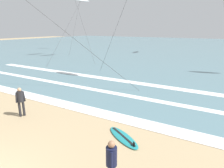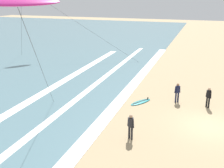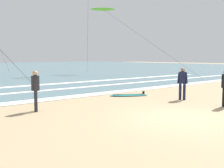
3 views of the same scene
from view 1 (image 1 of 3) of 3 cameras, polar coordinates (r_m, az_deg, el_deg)
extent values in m
cube|color=slate|center=(53.88, 24.26, 9.28)|extent=(140.00, 90.00, 0.01)
cube|color=white|center=(10.94, 2.09, -9.43)|extent=(47.32, 1.01, 0.01)
cube|color=white|center=(14.53, 2.95, -3.01)|extent=(50.38, 0.61, 0.01)
cube|color=white|center=(17.06, 12.54, -0.54)|extent=(40.01, 0.88, 0.01)
cylinder|color=#232328|center=(12.03, -24.44, -6.46)|extent=(0.13, 0.13, 0.82)
cylinder|color=#232328|center=(12.06, -23.51, -6.30)|extent=(0.13, 0.13, 0.82)
cylinder|color=#232328|center=(11.82, -24.35, -3.23)|extent=(0.32, 0.32, 0.58)
cylinder|color=#232328|center=(11.80, -25.22, -3.49)|extent=(0.14, 0.16, 0.56)
cylinder|color=#232328|center=(11.86, -23.45, -3.20)|extent=(0.14, 0.16, 0.56)
sphere|color=tan|center=(11.71, -24.55, -1.44)|extent=(0.21, 0.21, 0.21)
cylinder|color=#141938|center=(6.12, -0.15, -19.60)|extent=(0.32, 0.32, 0.58)
cylinder|color=#141938|center=(5.98, -0.15, -20.83)|extent=(0.15, 0.16, 0.56)
cylinder|color=#141938|center=(6.29, -0.14, -18.81)|extent=(0.15, 0.16, 0.56)
sphere|color=#9E7051|center=(5.91, -0.15, -16.55)|extent=(0.21, 0.21, 0.21)
ellipsoid|color=teal|center=(9.12, 3.18, -14.67)|extent=(2.11, 1.60, 0.09)
cube|color=black|center=(9.10, 3.18, -14.40)|extent=(1.58, 1.01, 0.01)
cube|color=black|center=(8.47, 6.19, -16.34)|extent=(0.11, 0.08, 0.16)
cylinder|color=#333333|center=(36.45, 28.87, 18.61)|extent=(4.11, 5.03, 15.47)
cylinder|color=#333333|center=(30.62, -8.27, 16.43)|extent=(6.83, 3.95, 10.38)
cylinder|color=#333333|center=(20.19, 1.08, 15.25)|extent=(5.02, 1.80, 9.07)
ellipsoid|color=white|center=(33.55, -8.62, 22.25)|extent=(1.30, 3.28, 0.43)
cylinder|color=#333333|center=(29.43, -12.86, 14.57)|extent=(1.44, 9.05, 8.65)
cylinder|color=#333333|center=(15.42, -11.31, 12.92)|extent=(9.07, 4.50, 8.02)
cylinder|color=#333333|center=(39.51, -9.74, 18.63)|extent=(2.93, 8.71, 13.81)
camera|label=2|loc=(23.54, -55.84, 17.95)|focal=42.70mm
camera|label=3|loc=(14.88, -72.57, -5.26)|focal=44.85mm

